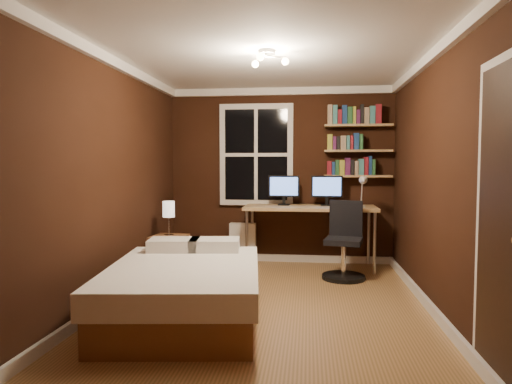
# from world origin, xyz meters

# --- Properties ---
(floor) EXTENTS (4.20, 4.20, 0.00)m
(floor) POSITION_xyz_m (0.00, 0.00, 0.00)
(floor) COLOR brown
(floor) RESTS_ON ground
(wall_back) EXTENTS (3.20, 0.04, 2.50)m
(wall_back) POSITION_xyz_m (0.00, 2.10, 1.25)
(wall_back) COLOR black
(wall_back) RESTS_ON ground
(wall_left) EXTENTS (0.04, 4.20, 2.50)m
(wall_left) POSITION_xyz_m (-1.60, 0.00, 1.25)
(wall_left) COLOR black
(wall_left) RESTS_ON ground
(wall_right) EXTENTS (0.04, 4.20, 2.50)m
(wall_right) POSITION_xyz_m (1.60, 0.00, 1.25)
(wall_right) COLOR black
(wall_right) RESTS_ON ground
(ceiling) EXTENTS (3.20, 4.20, 0.02)m
(ceiling) POSITION_xyz_m (0.00, 0.00, 2.50)
(ceiling) COLOR white
(ceiling) RESTS_ON wall_back
(window) EXTENTS (1.06, 0.06, 1.46)m
(window) POSITION_xyz_m (-0.35, 2.06, 1.55)
(window) COLOR silver
(window) RESTS_ON wall_back
(door) EXTENTS (0.03, 0.82, 2.05)m
(door) POSITION_xyz_m (1.59, -1.55, 1.02)
(door) COLOR black
(door) RESTS_ON ground
(ceiling_fixture) EXTENTS (0.44, 0.44, 0.18)m
(ceiling_fixture) POSITION_xyz_m (0.00, -0.10, 2.40)
(ceiling_fixture) COLOR beige
(ceiling_fixture) RESTS_ON ceiling
(bookshelf_lower) EXTENTS (0.92, 0.22, 0.03)m
(bookshelf_lower) POSITION_xyz_m (1.08, 1.98, 1.25)
(bookshelf_lower) COLOR tan
(bookshelf_lower) RESTS_ON wall_back
(books_row_lower) EXTENTS (0.66, 0.16, 0.23)m
(books_row_lower) POSITION_xyz_m (1.08, 1.98, 1.38)
(books_row_lower) COLOR maroon
(books_row_lower) RESTS_ON bookshelf_lower
(bookshelf_middle) EXTENTS (0.92, 0.22, 0.03)m
(bookshelf_middle) POSITION_xyz_m (1.08, 1.98, 1.60)
(bookshelf_middle) COLOR tan
(bookshelf_middle) RESTS_ON wall_back
(books_row_middle) EXTENTS (0.48, 0.16, 0.23)m
(books_row_middle) POSITION_xyz_m (1.08, 1.98, 1.73)
(books_row_middle) COLOR navy
(books_row_middle) RESTS_ON bookshelf_middle
(bookshelf_upper) EXTENTS (0.92, 0.22, 0.03)m
(bookshelf_upper) POSITION_xyz_m (1.08, 1.98, 1.95)
(bookshelf_upper) COLOR tan
(bookshelf_upper) RESTS_ON wall_back
(books_row_upper) EXTENTS (0.66, 0.16, 0.23)m
(books_row_upper) POSITION_xyz_m (1.08, 1.98, 2.08)
(books_row_upper) COLOR #275B2F
(books_row_upper) RESTS_ON bookshelf_upper
(bed) EXTENTS (1.54, 1.99, 0.63)m
(bed) POSITION_xyz_m (-0.72, -0.47, 0.27)
(bed) COLOR brown
(bed) RESTS_ON ground
(nightstand) EXTENTS (0.45, 0.45, 0.52)m
(nightstand) POSITION_xyz_m (-1.34, 1.04, 0.26)
(nightstand) COLOR brown
(nightstand) RESTS_ON ground
(bedside_lamp) EXTENTS (0.15, 0.15, 0.44)m
(bedside_lamp) POSITION_xyz_m (-1.34, 1.04, 0.74)
(bedside_lamp) COLOR beige
(bedside_lamp) RESTS_ON nightstand
(radiator) EXTENTS (0.38, 0.13, 0.56)m
(radiator) POSITION_xyz_m (-0.54, 1.99, 0.28)
(radiator) COLOR silver
(radiator) RESTS_ON ground
(desk) EXTENTS (1.78, 0.67, 0.85)m
(desk) POSITION_xyz_m (0.42, 1.75, 0.79)
(desk) COLOR tan
(desk) RESTS_ON ground
(monitor_left) EXTENTS (0.43, 0.12, 0.41)m
(monitor_left) POSITION_xyz_m (0.06, 1.84, 1.05)
(monitor_left) COLOR black
(monitor_left) RESTS_ON desk
(monitor_right) EXTENTS (0.43, 0.12, 0.41)m
(monitor_right) POSITION_xyz_m (0.65, 1.84, 1.05)
(monitor_right) COLOR black
(monitor_right) RESTS_ON desk
(desk_lamp) EXTENTS (0.14, 0.32, 0.44)m
(desk_lamp) POSITION_xyz_m (1.10, 1.56, 1.07)
(desk_lamp) COLOR silver
(desk_lamp) RESTS_ON desk
(office_chair) EXTENTS (0.53, 0.53, 0.96)m
(office_chair) POSITION_xyz_m (0.85, 1.19, 0.36)
(office_chair) COLOR black
(office_chair) RESTS_ON ground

